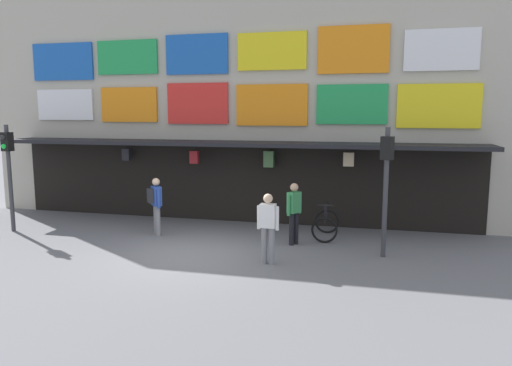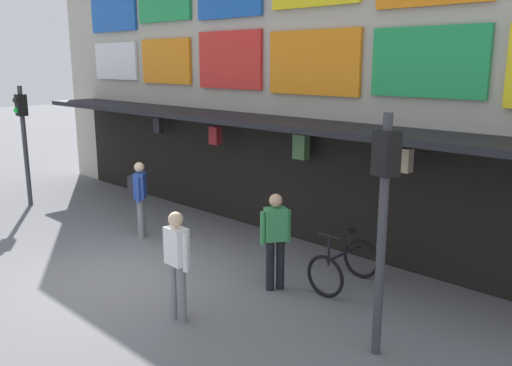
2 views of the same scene
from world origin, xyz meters
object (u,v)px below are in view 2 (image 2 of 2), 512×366
at_px(traffic_light_near, 23,126).
at_px(pedestrian_in_purple, 139,193).
at_px(pedestrian_in_red, 275,236).
at_px(pedestrian_in_green, 177,260).
at_px(traffic_light_far, 384,198).
at_px(bicycle_parked, 344,265).

height_order(traffic_light_near, pedestrian_in_purple, traffic_light_near).
relative_size(traffic_light_near, pedestrian_in_purple, 1.90).
bearing_deg(pedestrian_in_red, pedestrian_in_green, -99.66).
xyz_separation_m(traffic_light_far, pedestrian_in_purple, (-6.40, 0.58, -1.16)).
distance_m(bicycle_parked, pedestrian_in_purple, 4.94).
bearing_deg(traffic_light_near, pedestrian_in_red, 3.94).
xyz_separation_m(traffic_light_far, bicycle_parked, (-1.58, 1.46, -1.75)).
bearing_deg(bicycle_parked, pedestrian_in_green, -111.66).
distance_m(pedestrian_in_purple, pedestrian_in_red, 4.06).
bearing_deg(traffic_light_near, pedestrian_in_green, -8.57).
relative_size(traffic_light_far, bicycle_parked, 2.70).
xyz_separation_m(traffic_light_far, pedestrian_in_green, (-2.66, -1.25, -1.19)).
bearing_deg(pedestrian_in_red, bicycle_parked, 49.44).
bearing_deg(traffic_light_far, pedestrian_in_red, 166.47).
height_order(traffic_light_far, pedestrian_in_purple, traffic_light_far).
distance_m(traffic_light_far, pedestrian_in_green, 3.17).
xyz_separation_m(traffic_light_near, traffic_light_far, (10.83, 0.02, 0.00)).
distance_m(bicycle_parked, pedestrian_in_red, 1.31).
relative_size(traffic_light_far, pedestrian_in_green, 1.90).
bearing_deg(traffic_light_near, bicycle_parked, 9.11).
bearing_deg(pedestrian_in_red, pedestrian_in_purple, 179.75).
height_order(traffic_light_far, pedestrian_in_green, traffic_light_far).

